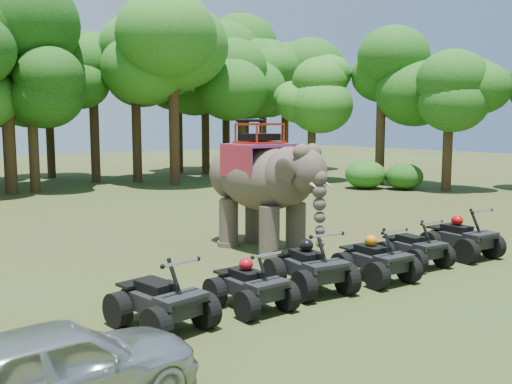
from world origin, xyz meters
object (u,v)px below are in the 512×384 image
Objects in this scene: atv_1 at (250,278)px; atv_5 at (462,232)px; atv_4 at (414,242)px; parked_car at (60,368)px; atv_2 at (310,260)px; elephant at (261,185)px; atv_3 at (375,253)px; atv_0 at (161,291)px.

atv_1 is 7.23m from atv_5.
atv_4 reaches higher than atv_1.
atv_2 is at bearing -74.87° from parked_car.
elephant reaches higher than atv_3.
atv_2 is 1.07× the size of atv_3.
atv_4 is at bearing 1.74° from atv_1.
atv_2 is 1.79m from atv_3.
atv_4 is at bearing 8.74° from atv_2.
parked_car is at bearing -163.88° from atv_3.
atv_3 is at bearing -1.39° from atv_2.
atv_4 is at bearing -7.98° from atv_0.
atv_1 is (1.89, -0.12, -0.06)m from atv_0.
atv_5 is at bearing 1.59° from atv_4.
atv_0 is 1.90m from atv_1.
atv_0 is at bearing -178.84° from atv_3.
atv_0 is (-5.30, -3.93, -1.19)m from elephant.
elephant is 5.66m from atv_5.
atv_5 is (9.12, -0.08, 0.02)m from atv_0.
atv_3 is (7.86, 1.72, 0.04)m from parked_car.
atv_4 is 0.90× the size of atv_5.
elephant is 4.51m from atv_4.
atv_2 is at bearing 173.78° from atv_3.
atv_5 is at bearing -84.00° from parked_car.
atv_0 is 7.27m from atv_4.
atv_3 reaches higher than parked_car.
atv_4 is at bearing -64.75° from elephant.
atv_1 is 3.52m from atv_3.
elephant is 2.39× the size of atv_5.
elephant reaches higher than parked_car.
atv_1 is 0.89× the size of atv_5.
atv_0 is 0.97× the size of atv_5.
parked_car is at bearing -152.98° from atv_2.
atv_3 is (5.41, -0.25, -0.02)m from atv_0.
elephant is 5.44m from atv_1.
elephant reaches higher than atv_2.
atv_3 is at bearing -2.35° from atv_1.
atv_2 is at bearing 5.74° from atv_1.
atv_3 is (0.12, -4.18, -1.22)m from elephant.
atv_2 reaches higher than parked_car.
atv_0 is at bearing -170.41° from atv_2.
elephant is 2.66× the size of atv_4.
atv_5 is (5.47, -0.14, -0.00)m from atv_2.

